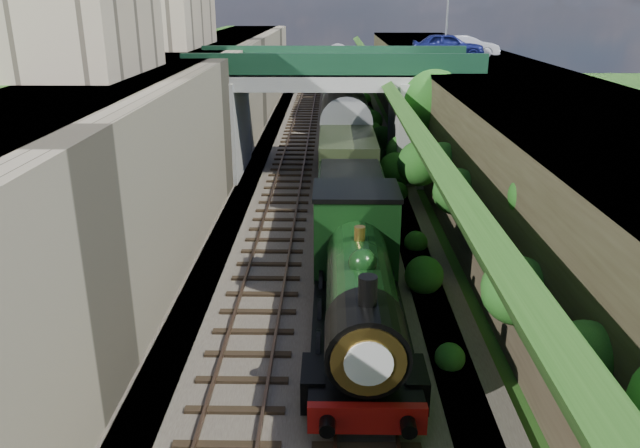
# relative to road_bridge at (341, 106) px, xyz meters

# --- Properties ---
(ground) EXTENTS (160.00, 160.00, 0.00)m
(ground) POSITION_rel_road_bridge_xyz_m (-0.94, -24.00, -4.08)
(ground) COLOR #1E4714
(ground) RESTS_ON ground
(trackbed) EXTENTS (10.00, 90.00, 0.20)m
(trackbed) POSITION_rel_road_bridge_xyz_m (-0.94, -4.00, -3.98)
(trackbed) COLOR #473F38
(trackbed) RESTS_ON ground
(retaining_wall) EXTENTS (1.00, 90.00, 7.00)m
(retaining_wall) POSITION_rel_road_bridge_xyz_m (-6.44, -4.00, -0.58)
(retaining_wall) COLOR #756B56
(retaining_wall) RESTS_ON ground
(street_plateau_left) EXTENTS (6.00, 90.00, 7.00)m
(street_plateau_left) POSITION_rel_road_bridge_xyz_m (-9.94, -4.00, -0.58)
(street_plateau_left) COLOR #262628
(street_plateau_left) RESTS_ON ground
(street_plateau_right) EXTENTS (8.00, 90.00, 6.25)m
(street_plateau_right) POSITION_rel_road_bridge_xyz_m (8.56, -4.00, -0.95)
(street_plateau_right) COLOR #262628
(street_plateau_right) RESTS_ON ground
(embankment_slope) EXTENTS (4.72, 90.00, 6.41)m
(embankment_slope) POSITION_rel_road_bridge_xyz_m (4.06, -5.97, -1.31)
(embankment_slope) COLOR #1E4714
(embankment_slope) RESTS_ON ground
(track_left) EXTENTS (2.50, 90.00, 0.20)m
(track_left) POSITION_rel_road_bridge_xyz_m (-2.94, -4.00, -3.83)
(track_left) COLOR black
(track_left) RESTS_ON trackbed
(track_right) EXTENTS (2.50, 90.00, 0.20)m
(track_right) POSITION_rel_road_bridge_xyz_m (0.26, -4.00, -3.83)
(track_right) COLOR black
(track_right) RESTS_ON trackbed
(road_bridge) EXTENTS (16.00, 6.40, 7.25)m
(road_bridge) POSITION_rel_road_bridge_xyz_m (0.00, 0.00, 0.00)
(road_bridge) COLOR gray
(road_bridge) RESTS_ON ground
(building_near) EXTENTS (4.00, 8.00, 4.00)m
(building_near) POSITION_rel_road_bridge_xyz_m (-10.44, -10.00, 4.92)
(building_near) COLOR gray
(building_near) RESTS_ON street_plateau_left
(tree) EXTENTS (3.60, 3.80, 6.60)m
(tree) POSITION_rel_road_bridge_xyz_m (4.97, -2.22, 0.57)
(tree) COLOR black
(tree) RESTS_ON ground
(lamppost) EXTENTS (0.87, 0.15, 6.00)m
(lamppost) POSITION_rel_road_bridge_xyz_m (6.94, 6.27, 5.49)
(lamppost) COLOR gray
(lamppost) RESTS_ON street_plateau_right
(car_blue) EXTENTS (4.79, 2.12, 1.60)m
(car_blue) POSITION_rel_road_bridge_xyz_m (7.05, 6.16, 2.98)
(car_blue) COLOR navy
(car_blue) RESTS_ON street_plateau_right
(car_silver) EXTENTS (4.23, 1.65, 1.37)m
(car_silver) POSITION_rel_road_bridge_xyz_m (8.58, 7.30, 2.86)
(car_silver) COLOR silver
(car_silver) RESTS_ON street_plateau_right
(locomotive) EXTENTS (3.10, 10.22, 3.83)m
(locomotive) POSITION_rel_road_bridge_xyz_m (0.26, -19.56, -2.18)
(locomotive) COLOR black
(locomotive) RESTS_ON trackbed
(tender) EXTENTS (2.70, 6.00, 3.05)m
(tender) POSITION_rel_road_bridge_xyz_m (0.26, -12.20, -2.46)
(tender) COLOR black
(tender) RESTS_ON trackbed
(coach_front) EXTENTS (2.90, 18.00, 3.70)m
(coach_front) POSITION_rel_road_bridge_xyz_m (0.26, 0.40, -2.03)
(coach_front) COLOR black
(coach_front) RESTS_ON trackbed
(coach_middle) EXTENTS (2.90, 18.00, 3.70)m
(coach_middle) POSITION_rel_road_bridge_xyz_m (0.26, 19.20, -2.03)
(coach_middle) COLOR black
(coach_middle) RESTS_ON trackbed
(coach_rear) EXTENTS (2.90, 18.00, 3.70)m
(coach_rear) POSITION_rel_road_bridge_xyz_m (0.26, 38.00, -2.03)
(coach_rear) COLOR black
(coach_rear) RESTS_ON trackbed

